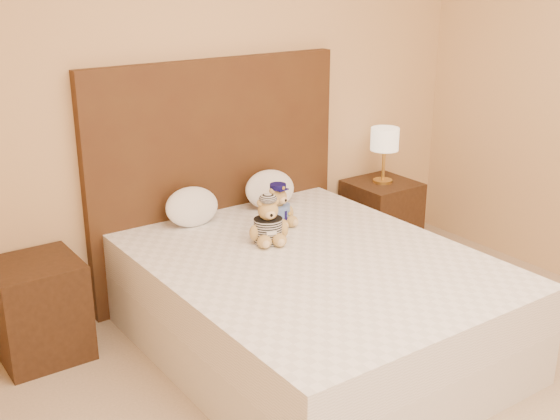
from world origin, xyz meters
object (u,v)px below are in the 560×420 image
object	(u,v)px
teddy_police	(278,205)
pillow_right	(270,187)
teddy_prisoner	(268,220)
pillow_left	(192,205)
nightstand_right	(381,218)
lamp	(385,142)
bed	(313,304)
nightstand_left	(39,309)

from	to	relation	value
teddy_police	pillow_right	world-z (taller)	teddy_police
teddy_prisoner	pillow_left	world-z (taller)	teddy_prisoner
nightstand_right	teddy_police	xyz separation A→B (m)	(-1.12, -0.28, 0.40)
pillow_left	pillow_right	xyz separation A→B (m)	(0.57, 0.00, 0.01)
nightstand_right	lamp	size ratio (longest dim) A/B	1.38
nightstand_right	teddy_prisoner	size ratio (longest dim) A/B	2.07
teddy_police	teddy_prisoner	bearing A→B (deg)	-145.03
bed	nightstand_left	xyz separation A→B (m)	(-1.25, 0.80, -0.00)
nightstand_right	lamp	xyz separation A→B (m)	(-0.00, 0.00, 0.57)
nightstand_left	lamp	size ratio (longest dim) A/B	1.38
lamp	pillow_right	xyz separation A→B (m)	(-0.96, 0.03, -0.17)
nightstand_left	pillow_right	size ratio (longest dim) A/B	1.51
teddy_police	pillow_left	bearing A→B (deg)	133.95
nightstand_right	pillow_right	size ratio (longest dim) A/B	1.51
teddy_police	pillow_left	distance (m)	0.52
nightstand_right	pillow_left	size ratio (longest dim) A/B	1.59
teddy_prisoner	bed	bearing A→B (deg)	-58.59
nightstand_left	lamp	xyz separation A→B (m)	(2.50, 0.00, 0.57)
bed	teddy_prisoner	distance (m)	0.53
lamp	pillow_left	xyz separation A→B (m)	(-1.53, 0.03, -0.18)
nightstand_left	pillow_right	bearing A→B (deg)	1.12
bed	teddy_prisoner	bearing A→B (deg)	102.53
nightstand_right	teddy_prisoner	distance (m)	1.46
nightstand_right	teddy_police	distance (m)	1.23
lamp	pillow_left	size ratio (longest dim) A/B	1.15
nightstand_right	pillow_left	world-z (taller)	pillow_left
bed	nightstand_right	distance (m)	1.48
lamp	teddy_prisoner	distance (m)	1.41
nightstand_left	nightstand_right	size ratio (longest dim) A/B	1.00
pillow_left	lamp	bearing A→B (deg)	-1.12
teddy_prisoner	pillow_right	bearing A→B (deg)	73.54
bed	lamp	distance (m)	1.59
pillow_right	nightstand_right	bearing A→B (deg)	-1.78
nightstand_left	teddy_police	bearing A→B (deg)	-11.68
lamp	teddy_police	size ratio (longest dim) A/B	1.55
teddy_prisoner	pillow_right	xyz separation A→B (m)	(0.36, 0.50, -0.00)
teddy_police	lamp	bearing A→B (deg)	5.68
nightstand_left	nightstand_right	xyz separation A→B (m)	(2.50, 0.00, 0.00)
nightstand_left	nightstand_right	bearing A→B (deg)	0.00
nightstand_left	bed	bearing A→B (deg)	-32.62
nightstand_right	pillow_left	xyz separation A→B (m)	(-1.53, 0.03, 0.40)
teddy_police	nightstand_right	bearing A→B (deg)	5.68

